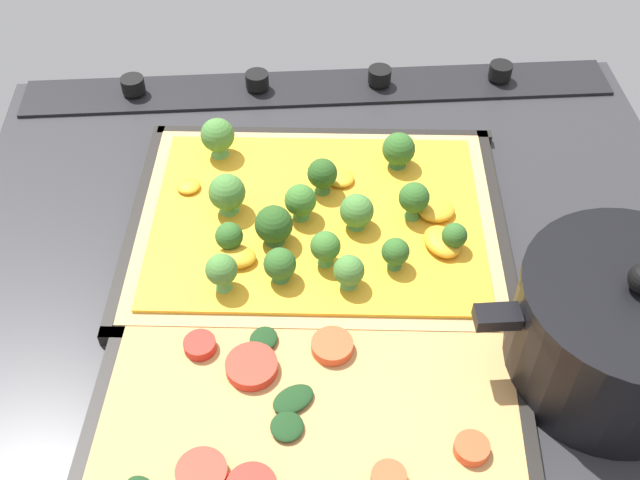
% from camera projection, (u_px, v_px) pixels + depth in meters
% --- Properties ---
extents(ground_plane, '(0.74, 0.69, 0.03)m').
position_uv_depth(ground_plane, '(339.00, 292.00, 0.74)').
color(ground_plane, '#28282B').
extents(stove_control_panel, '(0.71, 0.07, 0.03)m').
position_uv_depth(stove_control_panel, '(319.00, 86.00, 0.93)').
color(stove_control_panel, black).
rests_on(stove_control_panel, ground_plane).
extents(baking_tray_front, '(0.40, 0.33, 0.01)m').
position_uv_depth(baking_tray_front, '(317.00, 227.00, 0.77)').
color(baking_tray_front, black).
rests_on(baking_tray_front, ground_plane).
extents(broccoli_pizza, '(0.37, 0.30, 0.06)m').
position_uv_depth(broccoli_pizza, '(316.00, 218.00, 0.76)').
color(broccoli_pizza, tan).
rests_on(broccoli_pizza, baking_tray_front).
extents(baking_tray_back, '(0.39, 0.30, 0.01)m').
position_uv_depth(baking_tray_back, '(310.00, 426.00, 0.62)').
color(baking_tray_back, black).
rests_on(baking_tray_back, ground_plane).
extents(veggie_pizza_back, '(0.36, 0.27, 0.02)m').
position_uv_depth(veggie_pizza_back, '(306.00, 421.00, 0.61)').
color(veggie_pizza_back, tan).
rests_on(veggie_pizza_back, baking_tray_back).
extents(cooking_pot, '(0.25, 0.18, 0.13)m').
position_uv_depth(cooking_pot, '(619.00, 331.00, 0.62)').
color(cooking_pot, black).
rests_on(cooking_pot, ground_plane).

